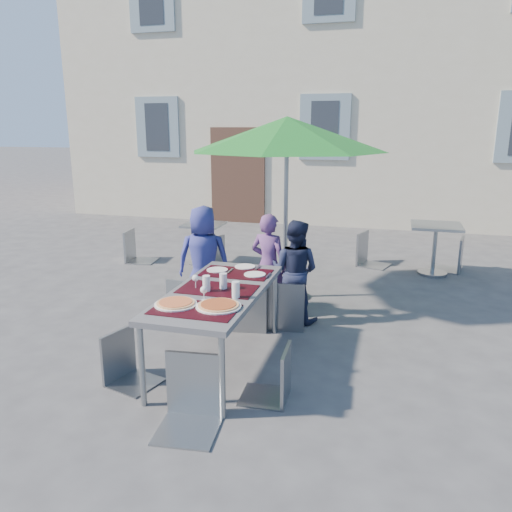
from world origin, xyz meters
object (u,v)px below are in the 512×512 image
(dining_table, at_px, (218,295))
(chair_3, at_px, (124,328))
(chair_5, at_px, (189,351))
(cafe_table_0, at_px, (204,238))
(bg_chair_r_0, at_px, (211,233))
(chair_0, at_px, (187,274))
(pizza_near_left, at_px, (176,303))
(pizza_near_right, at_px, (218,305))
(chair_1, at_px, (248,279))
(cafe_table_1, at_px, (435,240))
(child_2, at_px, (295,271))
(chair_2, at_px, (285,275))
(bg_chair_l_1, at_px, (370,229))
(bg_chair_l_0, at_px, (134,227))
(bg_chair_r_1, at_px, (456,233))
(child_1, at_px, (269,265))
(child_0, at_px, (204,259))
(chair_4, at_px, (275,343))
(patio_umbrella, at_px, (287,136))

(dining_table, relative_size, chair_3, 2.11)
(chair_3, bearing_deg, chair_5, -29.22)
(cafe_table_0, relative_size, bg_chair_r_0, 0.70)
(chair_3, bearing_deg, chair_0, 91.14)
(pizza_near_left, relative_size, pizza_near_right, 0.94)
(chair_1, height_order, cafe_table_1, chair_1)
(child_2, distance_m, cafe_table_0, 2.88)
(pizza_near_right, xyz_separation_m, chair_1, (-0.15, 1.34, -0.18))
(chair_2, xyz_separation_m, chair_5, (-0.27, -2.04, -0.02))
(pizza_near_right, bearing_deg, dining_table, 110.66)
(cafe_table_0, relative_size, bg_chair_l_1, 0.65)
(dining_table, height_order, bg_chair_l_0, bg_chair_l_0)
(bg_chair_r_1, bearing_deg, child_1, -131.69)
(bg_chair_r_0, bearing_deg, bg_chair_r_1, 11.45)
(chair_1, xyz_separation_m, chair_5, (0.11, -1.89, 0.01))
(pizza_near_left, height_order, cafe_table_1, pizza_near_left)
(bg_chair_l_0, height_order, bg_chair_r_1, bg_chair_r_1)
(chair_0, relative_size, bg_chair_r_0, 1.04)
(child_0, distance_m, child_1, 0.80)
(chair_1, relative_size, chair_5, 0.98)
(pizza_near_right, xyz_separation_m, child_1, (-0.04, 1.85, -0.15))
(dining_table, distance_m, bg_chair_l_0, 4.13)
(pizza_near_left, height_order, bg_chair_r_1, bg_chair_r_1)
(bg_chair_l_0, bearing_deg, bg_chair_l_1, 12.25)
(bg_chair_r_0, bearing_deg, child_1, -52.37)
(child_2, height_order, chair_4, child_2)
(patio_umbrella, bearing_deg, chair_1, -97.88)
(chair_1, xyz_separation_m, chair_4, (0.64, -1.37, -0.08))
(chair_0, bearing_deg, bg_chair_r_1, 44.40)
(cafe_table_0, height_order, bg_chair_r_1, bg_chair_r_1)
(chair_0, bearing_deg, child_1, 30.00)
(pizza_near_right, height_order, chair_4, chair_4)
(cafe_table_0, bearing_deg, child_2, -47.31)
(dining_table, bearing_deg, chair_5, -82.36)
(dining_table, distance_m, chair_3, 0.89)
(chair_4, height_order, bg_chair_l_0, bg_chair_l_0)
(child_2, distance_m, bg_chair_l_0, 3.62)
(dining_table, bearing_deg, bg_chair_r_1, 58.43)
(patio_umbrella, height_order, cafe_table_0, patio_umbrella)
(child_0, relative_size, child_1, 1.05)
(child_2, xyz_separation_m, patio_umbrella, (-0.28, 0.76, 1.50))
(child_0, distance_m, chair_0, 0.43)
(chair_2, bearing_deg, bg_chair_r_1, 55.27)
(chair_1, xyz_separation_m, cafe_table_1, (2.13, 2.82, -0.04))
(bg_chair_r_0, bearing_deg, bg_chair_l_1, 16.93)
(chair_5, bearing_deg, chair_0, 113.63)
(bg_chair_r_1, bearing_deg, pizza_near_right, -117.22)
(child_1, height_order, chair_3, child_1)
(cafe_table_0, relative_size, bg_chair_l_0, 0.66)
(chair_4, distance_m, patio_umbrella, 3.05)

